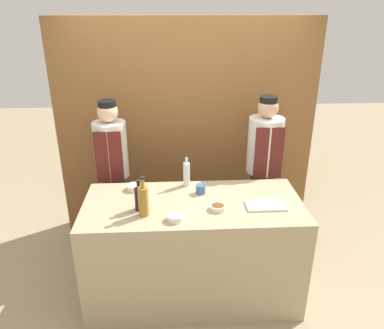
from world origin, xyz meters
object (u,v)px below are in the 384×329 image
Objects in this scene: bottle_clear at (187,173)px; chef_left at (113,173)px; sauce_bowl_yellow at (175,217)px; cutting_board at (266,205)px; cup_blue at (201,189)px; chef_right at (263,170)px; sauce_bowl_brown at (218,207)px; bottle_vinegar at (143,200)px; sauce_bowl_white at (134,187)px; bottle_wine at (139,198)px.

bottle_clear is 0.85m from chef_left.
sauce_bowl_yellow is 0.78m from cutting_board.
cutting_board is at bearing -26.92° from cup_blue.
cutting_board is 1.61m from chef_left.
chef_left reaches higher than sauce_bowl_yellow.
chef_right reaches higher than cup_blue.
sauce_bowl_brown is at bearing -63.12° from bottle_clear.
bottle_vinegar is at bearing -144.11° from cup_blue.
cup_blue is at bearing -140.78° from chef_right.
bottle_vinegar is at bearing -125.27° from bottle_clear.
cutting_board is at bearing -101.87° from chef_right.
sauce_bowl_white is at bearing 161.82° from cutting_board.
chef_left is at bearing 118.64° from sauce_bowl_white.
chef_right is (1.22, 0.82, -0.15)m from bottle_wine.
sauce_bowl_white is at bearing 150.71° from sauce_bowl_brown.
bottle_wine reaches higher than sauce_bowl_white.
sauce_bowl_brown is at bearing 4.66° from bottle_vinegar.
sauce_bowl_yellow is 0.38× the size of bottle_vinegar.
sauce_bowl_brown reaches higher than cutting_board.
bottle_clear is at bearing 125.65° from cup_blue.
sauce_bowl_white is at bearing 104.81° from bottle_vinegar.
sauce_bowl_brown is 0.38× the size of bottle_vinegar.
sauce_bowl_white reaches higher than cutting_board.
sauce_bowl_brown is 1.05m from chef_right.
chef_right reaches higher than chef_left.
bottle_vinegar is at bearing 158.83° from sauce_bowl_yellow.
bottle_clear is at bearing -28.93° from chef_left.
bottle_vinegar is at bearing -142.10° from chef_right.
sauce_bowl_yellow is 0.48× the size of bottle_wine.
sauce_bowl_yellow is 0.50m from cup_blue.
chef_left is 0.99× the size of chef_right.
chef_left is (-0.62, 1.01, -0.07)m from sauce_bowl_yellow.
bottle_wine is 0.58m from cup_blue.
sauce_bowl_yellow is at bearing -157.90° from sauce_bowl_brown.
bottle_wine is (-0.28, 0.19, 0.08)m from sauce_bowl_yellow.
bottle_wine is (-1.04, 0.01, 0.09)m from cutting_board.
cutting_board is 1.04m from bottle_wine.
bottle_vinegar is (-1.00, -0.08, 0.12)m from cutting_board.
bottle_wine reaches higher than cup_blue.
chef_left is (-0.85, 0.57, -0.09)m from cup_blue.
cup_blue is (0.48, 0.35, -0.09)m from bottle_vinegar.
sauce_bowl_white is 0.40× the size of bottle_vinegar.
chef_left reaches higher than sauce_bowl_white.
cup_blue is 0.05× the size of chef_left.
bottle_wine reaches higher than sauce_bowl_brown.
sauce_bowl_white and sauce_bowl_yellow have the same top height.
bottle_vinegar reaches higher than cup_blue.
bottle_vinegar is (-0.24, 0.09, 0.10)m from sauce_bowl_yellow.
cutting_board is at bearing -31.28° from chef_left.
cup_blue is (0.52, 0.25, -0.06)m from bottle_wine.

